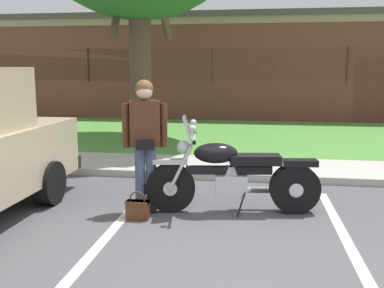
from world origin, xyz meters
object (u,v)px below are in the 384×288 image
(hedge_left, at_px, (258,102))
(handbag, at_px, (138,208))
(motorcycle, at_px, (239,175))
(brick_building, at_px, (226,67))
(rider_person, at_px, (145,136))
(hedge_center_left, at_px, (360,103))

(hedge_left, bearing_deg, handbag, -96.82)
(motorcycle, relative_size, brick_building, 0.09)
(rider_person, relative_size, brick_building, 0.07)
(rider_person, bearing_deg, hedge_center_left, 65.84)
(brick_building, bearing_deg, handbag, -89.13)
(rider_person, height_order, hedge_left, rider_person)
(rider_person, xyz_separation_m, hedge_left, (1.29, 10.58, -0.34))
(motorcycle, height_order, brick_building, brick_building)
(hedge_center_left, xyz_separation_m, brick_building, (-5.01, 5.15, 1.21))
(handbag, bearing_deg, hedge_left, 83.18)
(motorcycle, distance_m, handbag, 1.35)
(handbag, distance_m, hedge_left, 11.03)
(motorcycle, bearing_deg, rider_person, -173.90)
(rider_person, distance_m, hedge_center_left, 11.60)
(rider_person, height_order, hedge_center_left, rider_person)
(hedge_center_left, height_order, brick_building, brick_building)
(hedge_left, xyz_separation_m, hedge_center_left, (3.46, 0.00, 0.00))
(hedge_left, height_order, brick_building, brick_building)
(brick_building, bearing_deg, rider_person, -89.05)
(motorcycle, height_order, hedge_left, motorcycle)
(handbag, xyz_separation_m, brick_building, (-0.24, 16.09, 1.72))
(hedge_left, bearing_deg, brick_building, 106.75)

